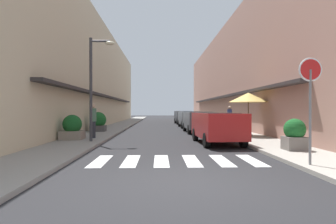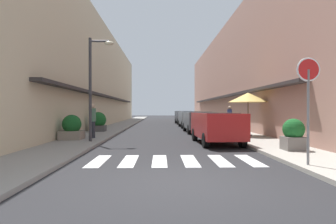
% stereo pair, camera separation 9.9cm
% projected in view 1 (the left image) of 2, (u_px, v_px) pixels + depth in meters
% --- Properties ---
extents(ground_plane, '(110.28, 110.28, 0.00)m').
position_uv_depth(ground_plane, '(165.00, 127.00, 26.45)').
color(ground_plane, '#232326').
extents(sidewalk_left, '(2.34, 70.18, 0.12)m').
position_uv_depth(sidewalk_left, '(117.00, 127.00, 26.32)').
color(sidewalk_left, gray).
rests_on(sidewalk_left, ground_plane).
extents(sidewalk_right, '(2.34, 70.18, 0.12)m').
position_uv_depth(sidewalk_right, '(213.00, 127.00, 26.58)').
color(sidewalk_right, '#9E998E').
rests_on(sidewalk_right, ground_plane).
extents(building_row_left, '(5.50, 47.12, 9.54)m').
position_uv_depth(building_row_left, '(80.00, 77.00, 27.68)').
color(building_row_left, beige).
rests_on(building_row_left, ground_plane).
extents(building_row_right, '(5.50, 47.12, 9.59)m').
position_uv_depth(building_row_right, '(248.00, 77.00, 28.16)').
color(building_row_right, '#A87A6B').
rests_on(building_row_right, ground_plane).
extents(crosswalk, '(5.20, 2.20, 0.01)m').
position_uv_depth(crosswalk, '(177.00, 161.00, 9.13)').
color(crosswalk, silver).
rests_on(crosswalk, ground_plane).
extents(parked_car_near, '(1.96, 4.41, 1.47)m').
position_uv_depth(parked_car_near, '(217.00, 124.00, 13.67)').
color(parked_car_near, maroon).
rests_on(parked_car_near, ground_plane).
extents(parked_car_mid, '(1.90, 4.27, 1.47)m').
position_uv_depth(parked_car_mid, '(198.00, 120.00, 20.32)').
color(parked_car_mid, '#4C5156').
rests_on(parked_car_mid, ground_plane).
extents(parked_car_far, '(1.88, 4.39, 1.47)m').
position_uv_depth(parked_car_far, '(190.00, 117.00, 26.21)').
color(parked_car_far, '#4C5156').
rests_on(parked_car_far, ground_plane).
extents(parked_car_distant, '(1.93, 4.18, 1.47)m').
position_uv_depth(parked_car_distant, '(183.00, 116.00, 32.80)').
color(parked_car_distant, black).
rests_on(parked_car_distant, ground_plane).
extents(round_street_sign, '(0.65, 0.07, 2.90)m').
position_uv_depth(round_street_sign, '(310.00, 83.00, 7.85)').
color(round_street_sign, slate).
rests_on(round_street_sign, sidewalk_right).
extents(street_lamp, '(1.19, 0.28, 4.89)m').
position_uv_depth(street_lamp, '(95.00, 77.00, 13.76)').
color(street_lamp, '#38383D').
rests_on(street_lamp, sidewalk_left).
extents(cafe_umbrella, '(2.26, 2.26, 2.47)m').
position_uv_depth(cafe_umbrella, '(248.00, 98.00, 16.68)').
color(cafe_umbrella, '#262626').
rests_on(cafe_umbrella, sidewalk_right).
extents(planter_corner, '(0.79, 0.79, 1.16)m').
position_uv_depth(planter_corner, '(295.00, 134.00, 10.75)').
color(planter_corner, slate).
rests_on(planter_corner, sidewalk_right).
extents(planter_midblock, '(1.08, 1.08, 1.24)m').
position_uv_depth(planter_midblock, '(72.00, 128.00, 14.66)').
color(planter_midblock, gray).
rests_on(planter_midblock, sidewalk_left).
extents(planter_far, '(1.09, 1.09, 1.33)m').
position_uv_depth(planter_far, '(98.00, 122.00, 20.08)').
color(planter_far, '#4C4C4C').
rests_on(planter_far, sidewalk_left).
extents(pedestrian_walking_near, '(0.34, 0.34, 1.76)m').
position_uv_depth(pedestrian_walking_near, '(230.00, 118.00, 20.50)').
color(pedestrian_walking_near, '#282B33').
rests_on(pedestrian_walking_near, sidewalk_right).
extents(pedestrian_walking_far, '(0.34, 0.34, 1.80)m').
position_uv_depth(pedestrian_walking_far, '(93.00, 120.00, 15.28)').
color(pedestrian_walking_far, '#282B33').
rests_on(pedestrian_walking_far, sidewalk_left).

